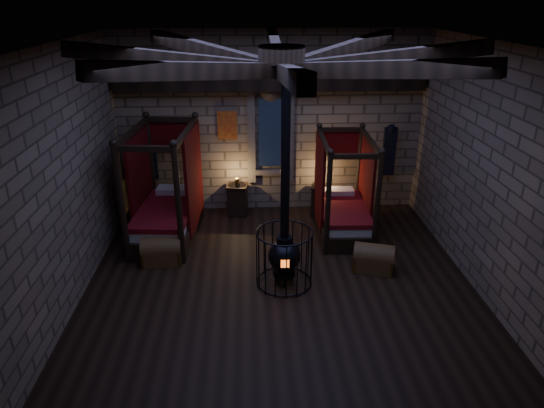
{
  "coord_description": "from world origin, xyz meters",
  "views": [
    {
      "loc": [
        -0.53,
        -7.49,
        4.89
      ],
      "look_at": [
        -0.11,
        0.6,
        1.35
      ],
      "focal_mm": 32.0,
      "sensor_mm": 36.0,
      "label": 1
    }
  ],
  "objects_px": {
    "bed_right": "(343,209)",
    "trunk_left": "(162,251)",
    "trunk_right": "(374,258)",
    "stove": "(284,253)",
    "bed_left": "(167,210)"
  },
  "relations": [
    {
      "from": "trunk_left",
      "to": "stove",
      "type": "distance_m",
      "value": 2.52
    },
    {
      "from": "stove",
      "to": "bed_right",
      "type": "bearing_deg",
      "value": 56.83
    },
    {
      "from": "bed_left",
      "to": "trunk_left",
      "type": "height_order",
      "value": "bed_left"
    },
    {
      "from": "bed_right",
      "to": "trunk_left",
      "type": "height_order",
      "value": "bed_right"
    },
    {
      "from": "trunk_right",
      "to": "stove",
      "type": "distance_m",
      "value": 1.82
    },
    {
      "from": "stove",
      "to": "trunk_left",
      "type": "bearing_deg",
      "value": 161.65
    },
    {
      "from": "trunk_left",
      "to": "trunk_right",
      "type": "bearing_deg",
      "value": -9.63
    },
    {
      "from": "bed_right",
      "to": "trunk_left",
      "type": "xyz_separation_m",
      "value": [
        -3.79,
        -1.21,
        -0.28
      ]
    },
    {
      "from": "bed_right",
      "to": "trunk_left",
      "type": "bearing_deg",
      "value": -160.54
    },
    {
      "from": "bed_right",
      "to": "trunk_right",
      "type": "distance_m",
      "value": 1.73
    },
    {
      "from": "bed_left",
      "to": "trunk_right",
      "type": "relative_size",
      "value": 2.8
    },
    {
      "from": "trunk_left",
      "to": "trunk_right",
      "type": "height_order",
      "value": "trunk_left"
    },
    {
      "from": "stove",
      "to": "trunk_right",
      "type": "bearing_deg",
      "value": 14.11
    },
    {
      "from": "trunk_right",
      "to": "bed_left",
      "type": "bearing_deg",
      "value": 175.24
    },
    {
      "from": "bed_left",
      "to": "bed_right",
      "type": "relative_size",
      "value": 1.12
    }
  ]
}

